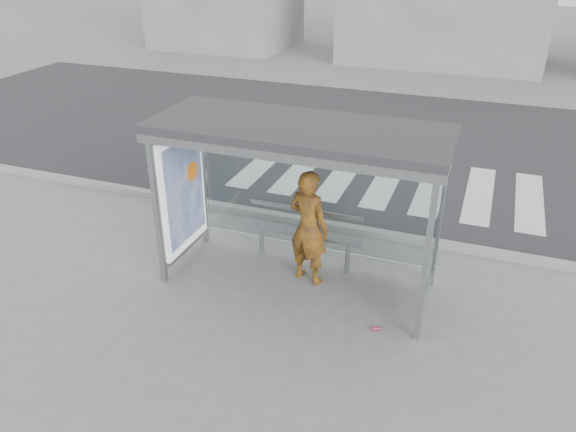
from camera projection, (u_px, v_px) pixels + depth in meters
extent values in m
plane|color=slate|center=(297.00, 283.00, 8.96)|extent=(80.00, 80.00, 0.00)
cube|color=#272729|center=(387.00, 143.00, 14.78)|extent=(30.00, 10.00, 0.01)
cube|color=gray|center=(332.00, 225.00, 10.55)|extent=(30.00, 0.18, 0.12)
cube|color=silver|center=(263.00, 163.00, 13.48)|extent=(0.55, 3.00, 0.00)
cube|color=silver|center=(302.00, 169.00, 13.17)|extent=(0.55, 3.00, 0.00)
cube|color=silver|center=(343.00, 175.00, 12.86)|extent=(0.55, 3.00, 0.00)
cube|color=silver|center=(386.00, 181.00, 12.55)|extent=(0.55, 3.00, 0.00)
cube|color=silver|center=(431.00, 187.00, 12.23)|extent=(0.55, 3.00, 0.00)
cube|color=silver|center=(479.00, 194.00, 11.92)|extent=(0.55, 3.00, 0.00)
cube|color=silver|center=(529.00, 201.00, 11.61)|extent=(0.55, 3.00, 0.00)
cube|color=gray|center=(157.00, 212.00, 8.43)|extent=(0.08, 0.08, 2.50)
cube|color=gray|center=(426.00, 261.00, 7.18)|extent=(0.08, 0.08, 2.50)
cube|color=gray|center=(202.00, 177.00, 9.59)|extent=(0.08, 0.08, 2.50)
cube|color=gray|center=(440.00, 215.00, 8.34)|extent=(0.08, 0.08, 2.50)
cube|color=#2D2D30|center=(298.00, 129.00, 7.79)|extent=(4.25, 1.65, 0.12)
cube|color=gray|center=(279.00, 155.00, 7.20)|extent=(4.25, 0.06, 0.18)
cube|color=white|center=(313.00, 192.00, 8.95)|extent=(3.80, 0.02, 2.00)
cube|color=white|center=(180.00, 190.00, 8.99)|extent=(0.15, 1.25, 2.00)
cube|color=#2B3D9E|center=(185.00, 191.00, 8.96)|extent=(0.01, 1.10, 1.70)
cylinder|color=orange|center=(192.00, 171.00, 9.05)|extent=(0.02, 0.32, 0.32)
cube|color=white|center=(434.00, 233.00, 7.74)|extent=(0.03, 1.25, 2.00)
cube|color=beige|center=(433.00, 225.00, 7.74)|extent=(0.03, 0.86, 1.16)
imported|color=#CA5613|center=(309.00, 227.00, 8.63)|extent=(0.79, 0.63, 1.89)
cube|color=slate|center=(304.00, 233.00, 9.19)|extent=(1.94, 0.24, 0.05)
cylinder|color=slate|center=(262.00, 241.00, 9.57)|extent=(0.08, 0.08, 0.57)
cylinder|color=slate|center=(347.00, 258.00, 9.10)|extent=(0.08, 0.08, 0.57)
cube|color=slate|center=(306.00, 210.00, 9.09)|extent=(1.94, 0.04, 0.06)
cylinder|color=#D53E6E|center=(376.00, 329.00, 7.89)|extent=(0.13, 0.09, 0.06)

